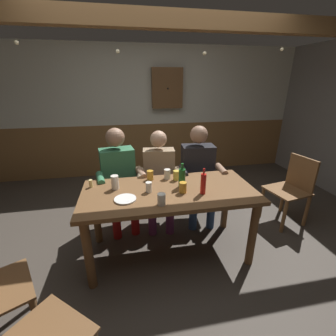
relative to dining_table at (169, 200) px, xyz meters
name	(u,v)px	position (x,y,z in m)	size (l,w,h in m)	color
ground_plane	(168,245)	(0.00, 0.09, -0.64)	(7.04, 7.04, 0.00)	#423A33
back_wall_upper	(144,86)	(0.00, 2.44, 1.04)	(5.86, 0.12, 1.39)	beige
back_wall_wainscot	(146,148)	(0.00, 2.44, -0.15)	(5.86, 0.12, 0.99)	brown
ceiling_beam	(162,19)	(0.00, 0.39, 1.65)	(5.28, 0.14, 0.16)	brown
dining_table	(169,200)	(0.00, 0.00, 0.00)	(1.72, 0.80, 0.75)	brown
person_0	(119,174)	(-0.50, 0.64, 0.06)	(0.58, 0.59, 1.26)	#33724C
person_1	(159,175)	(-0.01, 0.62, 0.02)	(0.55, 0.55, 1.21)	#997F60
person_2	(198,169)	(0.51, 0.63, 0.05)	(0.57, 0.56, 1.25)	black
chair_empty_near_right	(292,188)	(1.68, 0.31, -0.16)	(0.51, 0.51, 0.88)	brown
table_candle	(91,184)	(-0.77, 0.22, 0.15)	(0.04, 0.04, 0.08)	#F9E08C
plate_0	(125,199)	(-0.43, -0.12, 0.12)	(0.20, 0.20, 0.01)	white
bottle_0	(182,177)	(0.14, 0.06, 0.22)	(0.07, 0.07, 0.25)	#195923
bottle_1	(203,183)	(0.30, -0.13, 0.22)	(0.05, 0.05, 0.26)	red
pint_glass_0	(150,175)	(-0.16, 0.29, 0.17)	(0.07, 0.07, 0.11)	gold
pint_glass_1	(167,174)	(0.03, 0.28, 0.17)	(0.07, 0.07, 0.11)	white
pint_glass_2	(183,187)	(0.12, -0.07, 0.17)	(0.07, 0.07, 0.11)	gold
pint_glass_3	(115,182)	(-0.53, 0.13, 0.19)	(0.08, 0.08, 0.14)	white
pint_glass_4	(176,175)	(0.12, 0.23, 0.17)	(0.07, 0.07, 0.11)	#E5C64C
pint_glass_5	(161,199)	(-0.12, -0.26, 0.17)	(0.07, 0.07, 0.11)	white
pint_glass_6	(149,187)	(-0.20, 0.00, 0.16)	(0.06, 0.06, 0.10)	white
wall_dart_cabinet	(167,88)	(0.41, 2.31, 1.00)	(0.56, 0.15, 0.70)	brown
string_lights	(163,44)	(0.00, 0.34, 1.45)	(4.14, 0.04, 0.19)	#F9EAB2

